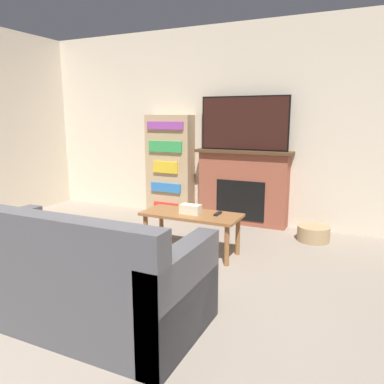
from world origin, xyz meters
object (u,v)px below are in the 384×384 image
object	(u,v)px
fireplace	(243,187)
coffee_table	(191,219)
storage_basket	(313,233)
bookshelf	(170,166)
couch	(73,280)
tv	(244,123)

from	to	relation	value
fireplace	coffee_table	distance (m)	1.37
storage_basket	bookshelf	bearing A→B (deg)	171.12
couch	coffee_table	world-z (taller)	couch
couch	coffee_table	xyz separation A→B (m)	(0.22, 1.59, 0.09)
bookshelf	storage_basket	xyz separation A→B (m)	(2.14, -0.33, -0.66)
fireplace	bookshelf	distance (m)	1.15
fireplace	couch	bearing A→B (deg)	-97.07
storage_basket	tv	bearing A→B (deg)	161.59
tv	coffee_table	size ratio (longest dim) A/B	1.13
tv	bookshelf	bearing A→B (deg)	-179.87
tv	couch	distance (m)	3.14
bookshelf	storage_basket	bearing A→B (deg)	-8.88
tv	coffee_table	distance (m)	1.68
couch	bookshelf	xyz separation A→B (m)	(-0.76, 2.92, 0.46)
coffee_table	couch	bearing A→B (deg)	-97.82
fireplace	bookshelf	world-z (taller)	bookshelf
coffee_table	storage_basket	distance (m)	1.56
couch	storage_basket	bearing A→B (deg)	61.97
coffee_table	fireplace	bearing A→B (deg)	83.80
tv	fireplace	bearing A→B (deg)	90.00
couch	storage_basket	size ratio (longest dim) A/B	4.98
fireplace	tv	bearing A→B (deg)	-90.00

